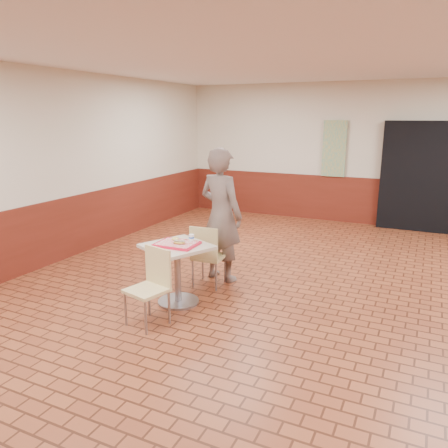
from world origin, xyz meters
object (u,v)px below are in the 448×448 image
at_px(ring_donut, 175,239).
at_px(chair_main_front, 151,282).
at_px(main_table, 177,264).
at_px(paper_cup, 192,238).
at_px(customer, 221,215).
at_px(serving_tray, 177,244).
at_px(long_john_donut, 179,242).
at_px(chair_main_back, 207,253).

bearing_deg(ring_donut, chair_main_front, -81.79).
height_order(main_table, paper_cup, paper_cup).
bearing_deg(chair_main_front, main_table, 106.05).
relative_size(customer, paper_cup, 21.88).
relative_size(main_table, customer, 0.40).
relative_size(serving_tray, long_john_donut, 3.10).
bearing_deg(serving_tray, paper_cup, 47.48).
distance_m(chair_main_front, paper_cup, 0.81).
bearing_deg(chair_main_front, long_john_donut, 100.33).
relative_size(customer, ring_donut, 20.30).
xyz_separation_m(chair_main_back, ring_donut, (-0.17, -0.53, 0.32)).
bearing_deg(customer, serving_tray, 96.32).
distance_m(chair_main_back, ring_donut, 0.64).
height_order(chair_main_front, customer, customer).
xyz_separation_m(chair_main_back, paper_cup, (0.04, -0.49, 0.35)).
distance_m(long_john_donut, paper_cup, 0.19).
bearing_deg(chair_main_front, paper_cup, 95.74).
bearing_deg(ring_donut, chair_main_back, 72.59).
bearing_deg(chair_main_back, long_john_donut, 82.96).
relative_size(main_table, chair_main_back, 0.87).
distance_m(chair_main_back, customer, 0.58).
distance_m(main_table, ring_donut, 0.32).
distance_m(main_table, long_john_donut, 0.31).
height_order(chair_main_back, paper_cup, paper_cup).
distance_m(chair_main_front, chair_main_back, 1.21).
height_order(main_table, chair_main_front, chair_main_front).
xyz_separation_m(main_table, ring_donut, (-0.08, 0.10, 0.29)).
bearing_deg(chair_main_back, ring_donut, 68.00).
xyz_separation_m(ring_donut, paper_cup, (0.21, 0.04, 0.03)).
distance_m(customer, ring_donut, 0.93).
relative_size(serving_tray, ring_donut, 5.34).
bearing_deg(serving_tray, main_table, -7.13).
xyz_separation_m(main_table, chair_main_front, (0.02, -0.59, -0.03)).
xyz_separation_m(chair_main_front, customer, (0.10, 1.58, 0.46)).
bearing_deg(long_john_donut, chair_main_front, -94.03).
distance_m(main_table, serving_tray, 0.26).
relative_size(chair_main_front, long_john_donut, 5.42).
bearing_deg(paper_cup, ring_donut, -168.49).
distance_m(ring_donut, long_john_donut, 0.19).
bearing_deg(long_john_donut, paper_cup, 67.92).
height_order(serving_tray, long_john_donut, long_john_donut).
relative_size(chair_main_back, paper_cup, 10.08).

